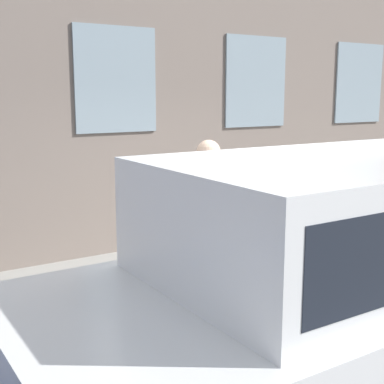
% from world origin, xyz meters
% --- Properties ---
extents(ground_plane, '(80.00, 80.00, 0.00)m').
position_xyz_m(ground_plane, '(0.00, 0.00, 0.00)').
color(ground_plane, '#514F4C').
extents(sidewalk, '(2.81, 60.00, 0.13)m').
position_xyz_m(sidewalk, '(1.41, 0.00, 0.06)').
color(sidewalk, '#9E9B93').
rests_on(sidewalk, ground_plane).
extents(fire_hydrant, '(0.29, 0.42, 0.73)m').
position_xyz_m(fire_hydrant, '(0.38, 0.53, 0.50)').
color(fire_hydrant, gray).
rests_on(fire_hydrant, sidewalk).
extents(person, '(0.42, 0.28, 1.75)m').
position_xyz_m(person, '(0.93, -0.26, 1.18)').
color(person, '#232328').
rests_on(person, sidewalk).
extents(parked_truck_white_near, '(2.06, 4.93, 1.94)m').
position_xyz_m(parked_truck_white_near, '(-1.43, 0.09, 1.09)').
color(parked_truck_white_near, black).
rests_on(parked_truck_white_near, ground_plane).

